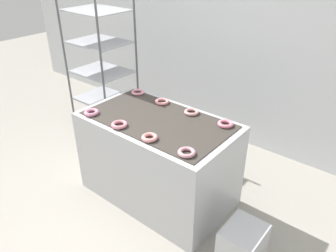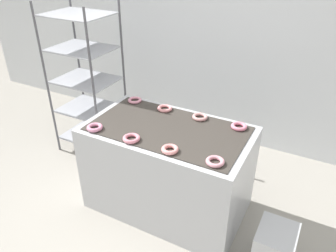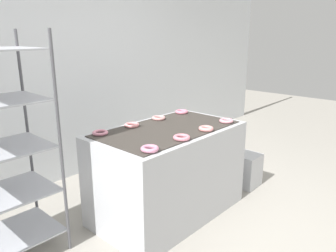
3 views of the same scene
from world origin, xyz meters
The scene contains 13 objects.
ground_plane centered at (0.00, 0.00, 0.00)m, with size 14.00×14.00×0.00m, color #9E998E.
wall_back centered at (0.00, 2.12, 1.40)m, with size 8.00×0.05×2.80m.
fryer_machine centered at (0.00, 0.66, 0.43)m, with size 1.41×0.81×0.86m.
baking_rack_cart centered at (-1.28, 1.13, 0.88)m, with size 0.68×0.55×1.72m.
glaze_bin centered at (1.04, 0.43, 0.19)m, with size 0.28×0.34×0.38m.
donut_near_left centered at (-0.53, 0.35, 0.87)m, with size 0.14×0.14×0.03m, color pink.
donut_near_midleft centered at (-0.17, 0.35, 0.87)m, with size 0.14×0.14×0.03m, color #D77D8C.
donut_near_midright centered at (0.18, 0.36, 0.87)m, with size 0.13×0.13×0.03m, color pink.
donut_near_right centered at (0.53, 0.38, 0.87)m, with size 0.14×0.14×0.03m, color pink.
donut_far_left centered at (-0.53, 0.96, 0.87)m, with size 0.14×0.14×0.03m, color pink.
donut_far_midleft centered at (-0.18, 0.94, 0.87)m, with size 0.14×0.14×0.03m, color pink.
donut_far_midright centered at (0.17, 0.94, 0.87)m, with size 0.14×0.14×0.03m, color #D29392.
donut_far_right centered at (0.53, 0.94, 0.87)m, with size 0.14×0.14×0.03m, color pink.
Camera 1 is at (1.70, -1.28, 2.23)m, focal length 35.00 mm.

